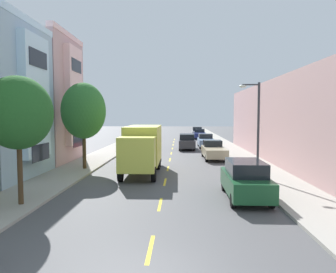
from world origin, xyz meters
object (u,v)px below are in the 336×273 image
parked_suv_white (197,132)px  parked_pickup_champagne (214,150)px  street_tree_second (84,111)px  parked_pickup_navy (200,134)px  parked_suv_forest (245,179)px  parked_wagon_red (135,145)px  parked_hatchback_teal (143,140)px  parked_hatchback_burgundy (153,133)px  street_lamp (256,122)px  street_tree_nearest (18,113)px  parked_wagon_orange (147,136)px  moving_charcoal_sedan (187,141)px  parked_pickup_sky (206,141)px  delivery_box_truck (143,147)px

parked_suv_white → parked_pickup_champagne: parked_suv_white is taller
street_tree_second → parked_pickup_navy: size_ratio=1.23×
parked_suv_forest → parked_wagon_red: bearing=112.8°
street_tree_second → parked_hatchback_teal: (2.16, 19.80, -3.79)m
parked_hatchback_burgundy → parked_wagon_red: size_ratio=0.86×
street_tree_second → street_lamp: bearing=-13.1°
street_tree_nearest → parked_suv_forest: street_tree_nearest is taller
parked_hatchback_burgundy → parked_suv_forest: size_ratio=0.84×
parked_wagon_red → parked_pickup_champagne: (8.48, -5.75, 0.02)m
parked_pickup_champagne → parked_hatchback_teal: bearing=122.8°
parked_wagon_orange → parked_suv_forest: bearing=-76.1°
parked_pickup_champagne → parked_suv_forest: parked_suv_forest is taller
parked_hatchback_teal → parked_wagon_red: size_ratio=0.86×
parked_suv_forest → parked_hatchback_teal: bearing=107.1°
parked_pickup_champagne → parked_suv_forest: 14.54m
parked_wagon_red → parked_pickup_navy: bearing=66.3°
parked_pickup_champagne → moving_charcoal_sedan: bearing=106.3°
street_tree_second → parked_pickup_sky: size_ratio=1.24×
street_tree_nearest → parked_suv_white: 48.81m
street_tree_nearest → parked_suv_forest: (10.66, 1.86, -3.35)m
parked_pickup_navy → moving_charcoal_sedan: size_ratio=1.11×
street_lamp → parked_suv_white: (-1.61, 40.64, -2.80)m
street_tree_nearest → moving_charcoal_sedan: (8.20, 24.66, -3.35)m
parked_wagon_orange → moving_charcoal_sedan: bearing=-62.8°
parked_pickup_navy → parked_suv_white: bearing=91.7°
street_tree_second → parked_suv_white: street_tree_second is taller
street_lamp → parked_suv_white: bearing=92.3°
street_tree_second → parked_hatchback_teal: size_ratio=1.62×
parked_suv_white → parked_pickup_navy: bearing=-88.3°
moving_charcoal_sedan → street_tree_second: bearing=-118.8°
delivery_box_truck → parked_wagon_red: delivery_box_truck is taller
parked_wagon_red → moving_charcoal_sedan: (6.06, 2.51, 0.18)m
parked_pickup_sky → parked_pickup_navy: bearing=89.6°
street_tree_nearest → parked_wagon_red: (2.14, 22.15, -3.53)m
delivery_box_truck → moving_charcoal_sedan: delivery_box_truck is taller
street_tree_nearest → parked_pickup_champagne: street_tree_nearest is taller
parked_pickup_navy → parked_suv_forest: parked_suv_forest is taller
parked_pickup_champagne → delivery_box_truck: bearing=-128.8°
parked_pickup_champagne → moving_charcoal_sedan: 8.61m
parked_hatchback_teal → parked_pickup_navy: 15.33m
parked_pickup_champagne → moving_charcoal_sedan: size_ratio=1.11×
parked_suv_white → parked_hatchback_burgundy: bearing=-168.8°
parked_wagon_orange → moving_charcoal_sedan: 13.41m
street_lamp → delivery_box_truck: (-7.74, 2.04, -1.85)m
parked_pickup_sky → parked_wagon_red: (-8.65, -5.03, -0.02)m
parked_pickup_sky → street_lamp: bearing=-85.6°
parked_pickup_navy → moving_charcoal_sedan: 17.68m
parked_suv_white → parked_pickup_sky: bearing=-89.8°
parked_suv_white → parked_suv_forest: 45.65m
parked_suv_white → street_tree_second: bearing=-105.9°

